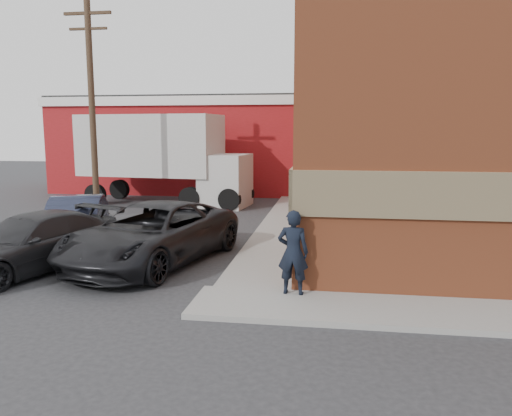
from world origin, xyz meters
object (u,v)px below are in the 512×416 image
at_px(sedan, 76,221).
at_px(box_truck, 167,153).
at_px(suv_b, 31,243).
at_px(brick_building, 503,102).
at_px(suv_a, 152,234).
at_px(utility_pole, 92,103).
at_px(man, 293,252).
at_px(warehouse, 198,144).

xyz_separation_m(sedan, box_truck, (0.11, 8.93, 1.78)).
bearing_deg(suv_b, brick_building, 50.64).
distance_m(suv_a, box_truck, 11.49).
height_order(sedan, suv_b, sedan).
relative_size(utility_pole, sedan, 1.95).
bearing_deg(utility_pole, suv_b, -75.17).
distance_m(brick_building, box_truck, 14.91).
bearing_deg(brick_building, sedan, -161.12).
relative_size(man, suv_b, 0.36).
xyz_separation_m(brick_building, sedan, (-14.31, -4.89, -3.92)).
bearing_deg(sedan, utility_pole, 89.48).
xyz_separation_m(brick_building, box_truck, (-14.19, 4.03, -2.14)).
bearing_deg(sedan, suv_b, -101.57).
bearing_deg(brick_building, warehouse, 142.80).
height_order(brick_building, suv_b, brick_building).
xyz_separation_m(suv_a, box_truck, (-3.20, 10.90, 1.71)).
bearing_deg(man, utility_pole, -41.91).
height_order(brick_building, sedan, brick_building).
xyz_separation_m(man, suv_b, (-6.92, 1.22, -0.30)).
distance_m(man, suv_a, 4.70).
distance_m(sedan, suv_a, 3.86).
bearing_deg(box_truck, suv_b, -81.89).
distance_m(man, sedan, 8.55).
distance_m(utility_pole, man, 13.46).
bearing_deg(sedan, suv_a, -50.31).
relative_size(warehouse, man, 8.83).
xyz_separation_m(brick_building, warehouse, (-14.50, 11.00, -1.87)).
distance_m(brick_building, warehouse, 18.30).
height_order(warehouse, suv_a, warehouse).
distance_m(brick_building, sedan, 15.62).
xyz_separation_m(sedan, suv_a, (3.31, -1.97, 0.07)).
height_order(suv_b, box_truck, box_truck).
xyz_separation_m(utility_pole, sedan, (1.69, -4.90, -3.98)).
relative_size(man, suv_a, 0.31).
bearing_deg(box_truck, utility_pole, -107.52).
bearing_deg(brick_building, box_truck, 164.14).
xyz_separation_m(brick_building, suv_a, (-11.00, -6.87, -3.85)).
relative_size(man, sedan, 0.40).
xyz_separation_m(sedan, suv_b, (0.44, -3.14, -0.02)).
height_order(brick_building, man, brick_building).
distance_m(brick_building, suv_b, 16.50).
bearing_deg(man, warehouse, -65.84).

